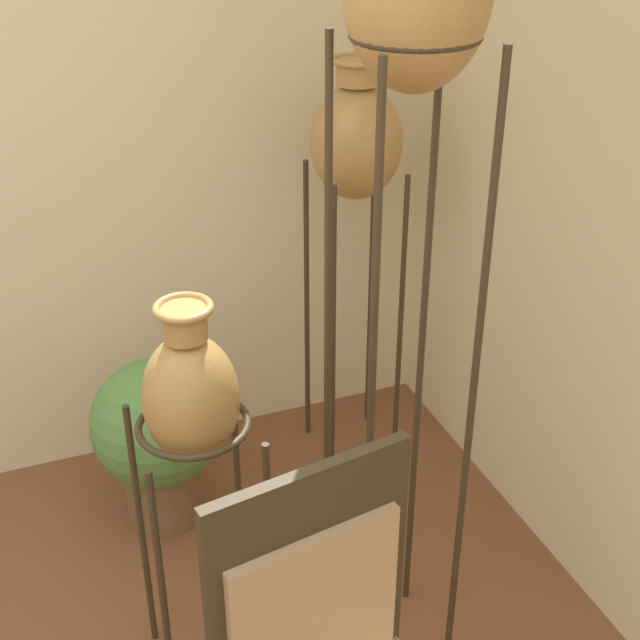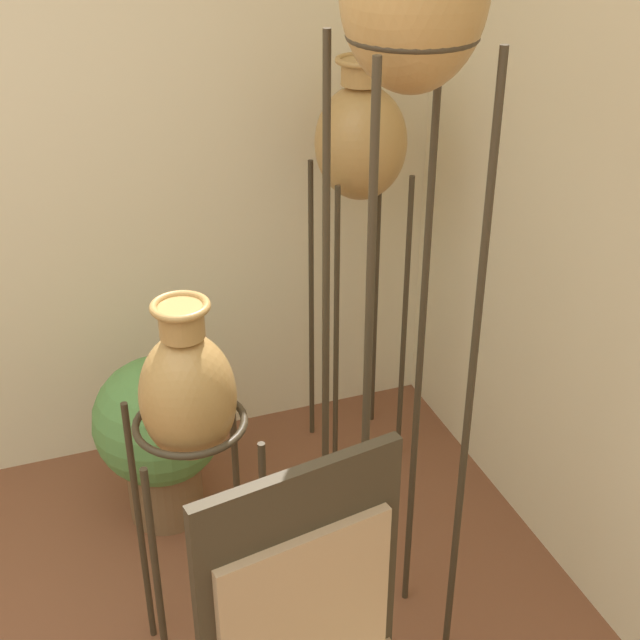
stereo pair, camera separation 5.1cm
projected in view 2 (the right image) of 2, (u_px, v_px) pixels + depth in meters
name	position (u px, v px, depth m)	size (l,w,h in m)	color
vase_stand_tall	(414.00, 10.00, 1.88)	(0.32, 0.32, 2.27)	#382D1E
vase_stand_medium	(361.00, 148.00, 3.08)	(0.32, 0.32, 1.58)	#382D1E
vase_stand_short	(188.00, 403.00, 2.29)	(0.32, 0.32, 1.24)	#382D1E
potted_plant	(160.00, 432.00, 3.16)	(0.46, 0.46, 0.65)	brown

